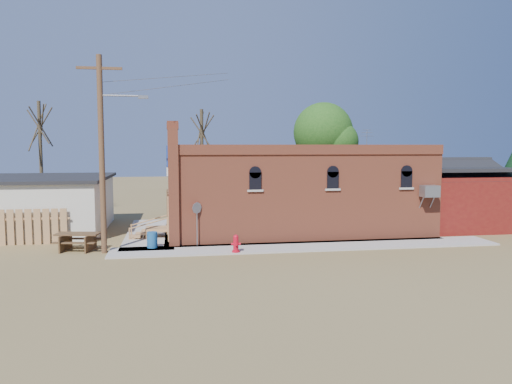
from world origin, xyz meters
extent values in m
plane|color=brown|center=(0.00, 0.00, 0.00)|extent=(120.00, 120.00, 0.00)
cube|color=#9E9991|center=(1.50, 0.90, 0.04)|extent=(19.00, 2.20, 0.08)
cube|color=#9E9991|center=(-6.30, 6.00, 0.04)|extent=(2.60, 10.00, 0.08)
cube|color=#B15236|center=(2.00, 5.50, 2.25)|extent=(14.00, 7.00, 4.50)
cube|color=black|center=(2.00, 5.50, 4.55)|extent=(13.80, 6.80, 0.12)
cube|color=#B15236|center=(-5.00, 5.50, 2.90)|extent=(0.50, 7.40, 5.80)
cube|color=navy|center=(-5.30, 4.30, 4.00)|extent=(0.08, 1.10, 1.56)
cube|color=gray|center=(8.10, 1.55, 2.60)|extent=(0.85, 0.65, 0.60)
cube|color=#5C110F|center=(11.50, 5.50, 1.60)|extent=(5.00, 6.00, 3.20)
cylinder|color=#503320|center=(-8.20, 1.20, 4.50)|extent=(0.26, 0.26, 9.00)
cube|color=#503320|center=(-8.20, 1.20, 8.40)|extent=(2.00, 0.12, 0.12)
cylinder|color=gray|center=(-7.30, 1.20, 7.20)|extent=(1.80, 0.08, 0.08)
cube|color=gray|center=(-6.30, 1.20, 7.15)|extent=(0.45, 0.22, 0.14)
cylinder|color=#4E402D|center=(-3.00, 13.00, 3.75)|extent=(0.24, 0.24, 7.50)
cylinder|color=#4E402D|center=(-14.00, 14.00, 4.00)|extent=(0.24, 0.24, 8.00)
cylinder|color=#4E402D|center=(6.00, 13.50, 3.15)|extent=(0.28, 0.28, 6.30)
sphere|color=#1B4814|center=(6.00, 13.50, 5.95)|extent=(4.40, 4.40, 4.40)
cylinder|color=red|center=(-2.22, 0.00, 0.11)|extent=(0.38, 0.38, 0.07)
cylinder|color=red|center=(-2.22, 0.00, 0.45)|extent=(0.26, 0.26, 0.61)
sphere|color=red|center=(-2.22, 0.00, 0.77)|extent=(0.25, 0.25, 0.25)
cylinder|color=red|center=(-2.22, -0.16, 0.46)|extent=(0.12, 0.14, 0.11)
cylinder|color=red|center=(-2.38, 0.00, 0.46)|extent=(0.14, 0.12, 0.11)
cylinder|color=red|center=(-2.06, 0.00, 0.46)|extent=(0.14, 0.12, 0.11)
cylinder|color=gray|center=(-3.90, 1.80, 1.05)|extent=(0.06, 0.06, 1.95)
cylinder|color=gray|center=(-3.90, 1.78, 1.94)|extent=(0.48, 0.37, 0.58)
cylinder|color=red|center=(-3.90, 1.82, 1.94)|extent=(0.48, 0.37, 0.58)
cylinder|color=#1B5288|center=(-6.04, 1.67, 0.46)|extent=(0.53, 0.53, 0.76)
cube|color=#503720|center=(-10.15, 2.10, 0.39)|extent=(0.34, 1.53, 0.77)
cube|color=#503720|center=(-8.85, 1.87, 0.39)|extent=(0.34, 1.53, 0.77)
cube|color=#503720|center=(-9.50, 1.98, 0.79)|extent=(2.11, 1.22, 0.07)
cube|color=#503720|center=(-9.61, 1.39, 0.46)|extent=(2.00, 0.62, 0.06)
cube|color=#503720|center=(-9.39, 2.58, 0.46)|extent=(2.00, 0.62, 0.06)
camera|label=1|loc=(-4.98, -22.34, 4.92)|focal=35.00mm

